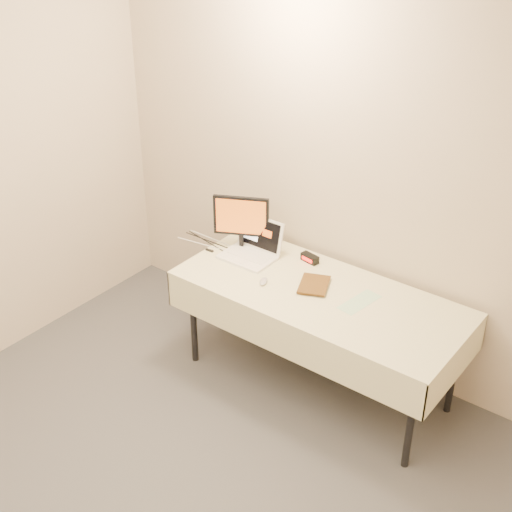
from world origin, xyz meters
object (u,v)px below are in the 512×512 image
Objects in this scene: table at (320,300)px; book at (300,268)px; monitor at (241,219)px; laptop at (253,248)px.

book is at bearing -177.70° from table.
monitor is 1.62× the size of book.
laptop is 0.91× the size of monitor.
table is 0.64m from laptop.
table is 5.20× the size of laptop.
table is at bearing -20.38° from book.
laptop is at bearing 143.36° from book.
laptop reaches higher than book.
monitor is (-0.74, 0.14, 0.29)m from table.
monitor reaches higher than laptop.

